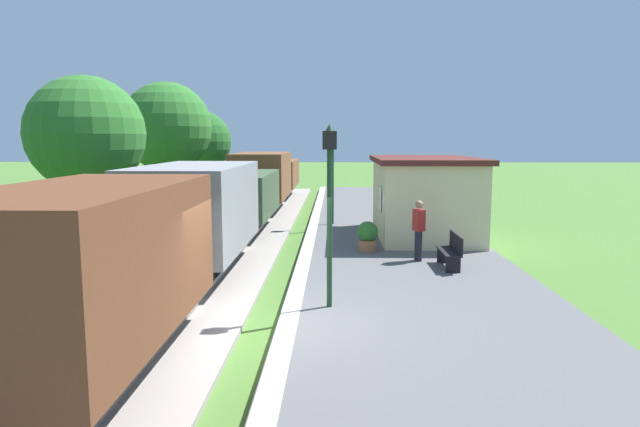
{
  "coord_description": "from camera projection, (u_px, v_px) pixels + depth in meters",
  "views": [
    {
      "loc": [
        1.27,
        -9.93,
        3.65
      ],
      "look_at": [
        0.85,
        5.4,
        1.6
      ],
      "focal_mm": 31.25,
      "sensor_mm": 36.0,
      "label": 1
    }
  ],
  "objects": [
    {
      "name": "ground_plane",
      "position": [
        266.0,
        337.0,
        10.36
      ],
      "size": [
        160.0,
        160.0,
        0.0
      ],
      "primitive_type": "plane",
      "color": "#47702D"
    },
    {
      "name": "platform_slab",
      "position": [
        439.0,
        332.0,
        10.25
      ],
      "size": [
        6.0,
        60.0,
        0.25
      ],
      "primitive_type": "cube",
      "color": "#565659",
      "rests_on": "ground"
    },
    {
      "name": "platform_edge_stripe",
      "position": [
        288.0,
        324.0,
        10.31
      ],
      "size": [
        0.36,
        60.0,
        0.01
      ],
      "primitive_type": "cube",
      "color": "silver",
      "rests_on": "platform_slab"
    },
    {
      "name": "track_ballast",
      "position": [
        139.0,
        332.0,
        10.41
      ],
      "size": [
        3.8,
        60.0,
        0.12
      ],
      "primitive_type": "cube",
      "color": "gray",
      "rests_on": "ground"
    },
    {
      "name": "rail_near",
      "position": [
        177.0,
        326.0,
        10.38
      ],
      "size": [
        0.07,
        60.0,
        0.14
      ],
      "primitive_type": "cube",
      "color": "slate",
      "rests_on": "track_ballast"
    },
    {
      "name": "rail_far",
      "position": [
        100.0,
        325.0,
        10.42
      ],
      "size": [
        0.07,
        60.0,
        0.14
      ],
      "primitive_type": "cube",
      "color": "slate",
      "rests_on": "track_ballast"
    },
    {
      "name": "freight_train",
      "position": [
        236.0,
        195.0,
        20.69
      ],
      "size": [
        2.5,
        32.6,
        2.72
      ],
      "color": "brown",
      "rests_on": "rail_near"
    },
    {
      "name": "station_hut",
      "position": [
        424.0,
        196.0,
        19.6
      ],
      "size": [
        3.5,
        5.8,
        2.78
      ],
      "color": "beige",
      "rests_on": "platform_slab"
    },
    {
      "name": "bench_near_hut",
      "position": [
        451.0,
        250.0,
        14.81
      ],
      "size": [
        0.42,
        1.5,
        0.91
      ],
      "color": "black",
      "rests_on": "platform_slab"
    },
    {
      "name": "bench_down_platform",
      "position": [
        406.0,
        207.0,
        24.42
      ],
      "size": [
        0.42,
        1.5,
        0.91
      ],
      "color": "black",
      "rests_on": "platform_slab"
    },
    {
      "name": "person_waiting",
      "position": [
        419.0,
        228.0,
        15.59
      ],
      "size": [
        0.33,
        0.43,
        1.71
      ],
      "rotation": [
        0.0,
        0.0,
        3.41
      ],
      "color": "black",
      "rests_on": "platform_slab"
    },
    {
      "name": "potted_planter",
      "position": [
        367.0,
        236.0,
        17.03
      ],
      "size": [
        0.64,
        0.64,
        0.92
      ],
      "color": "#9E6642",
      "rests_on": "platform_slab"
    },
    {
      "name": "lamp_post_near",
      "position": [
        330.0,
        182.0,
        11.06
      ],
      "size": [
        0.28,
        0.28,
        3.7
      ],
      "color": "#193823",
      "rests_on": "platform_slab"
    },
    {
      "name": "lamp_post_far",
      "position": [
        333.0,
        161.0,
        22.18
      ],
      "size": [
        0.28,
        0.28,
        3.7
      ],
      "color": "#193823",
      "rests_on": "platform_slab"
    },
    {
      "name": "tree_trackside_far",
      "position": [
        86.0,
        134.0,
        17.98
      ],
      "size": [
        3.76,
        3.76,
        5.7
      ],
      "color": "#4C3823",
      "rests_on": "ground"
    },
    {
      "name": "tree_field_left",
      "position": [
        167.0,
        127.0,
        25.17
      ],
      "size": [
        4.04,
        4.04,
        6.23
      ],
      "color": "#4C3823",
      "rests_on": "ground"
    },
    {
      "name": "tree_field_distant",
      "position": [
        200.0,
        142.0,
        33.64
      ],
      "size": [
        3.77,
        3.77,
        5.4
      ],
      "color": "#4C3823",
      "rests_on": "ground"
    }
  ]
}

